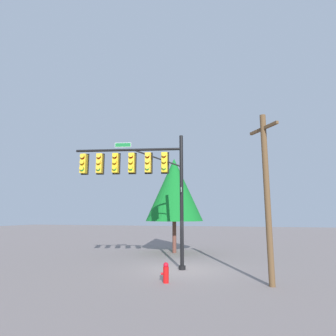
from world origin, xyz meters
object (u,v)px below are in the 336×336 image
fire_hydrant (166,273)px  tree_near (174,189)px  signal_pole_assembly (135,170)px  utility_pole (267,193)px

fire_hydrant → tree_near: bearing=-77.9°
signal_pole_assembly → fire_hydrant: signal_pole_assembly is taller
tree_near → signal_pole_assembly: bearing=85.9°
utility_pole → tree_near: size_ratio=0.98×
fire_hydrant → tree_near: 10.62m
signal_pole_assembly → utility_pole: bearing=163.2°
signal_pole_assembly → fire_hydrant: size_ratio=8.67×
signal_pole_assembly → utility_pole: signal_pole_assembly is taller
utility_pole → fire_hydrant: 5.40m
tree_near → fire_hydrant: bearing=102.1°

